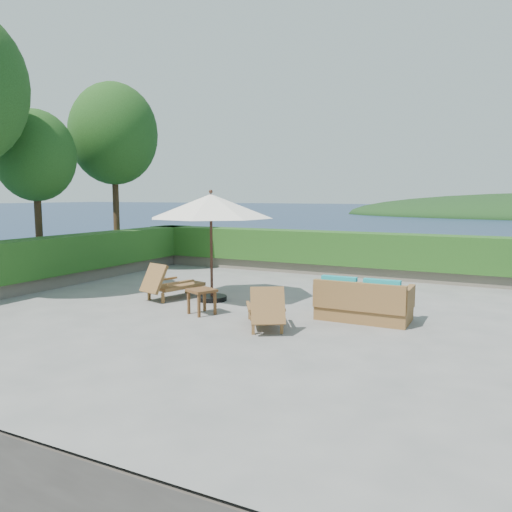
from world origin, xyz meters
The scene contains 14 objects.
ground centered at (0.00, 0.00, 0.00)m, with size 12.00×12.00×0.00m, color gray.
foundation centered at (0.00, 0.00, -1.55)m, with size 12.00×12.00×3.00m, color #564F45.
ocean centered at (0.00, 0.00, -3.00)m, with size 600.00×600.00×0.00m, color #14233F.
planter_wall_far centered at (0.00, 5.60, 0.18)m, with size 12.00×0.60×0.36m, color #716A5A.
planter_wall_left centered at (-5.60, 0.00, 0.18)m, with size 0.60×12.00×0.36m, color #716A5A.
hedge_far centered at (0.00, 5.60, 0.85)m, with size 12.40×0.90×1.00m, color #154213.
hedge_left centered at (-5.60, 0.00, 0.85)m, with size 0.90×12.40×1.00m, color #154213.
tree_mid centered at (-6.40, 0.50, 3.55)m, with size 2.20×2.20×4.83m.
tree_far centered at (-6.00, 3.20, 4.40)m, with size 2.80×2.80×6.03m.
patio_umbrella centered at (-0.78, 0.61, 2.20)m, with size 3.58×3.58×2.61m.
lounge_left centered at (-1.77, 0.33, 0.37)m, with size 1.02×1.65×0.89m.
lounge_right centered at (1.43, -1.05, 0.36)m, with size 1.28×1.58×0.85m.
side_table centered at (-0.23, -0.66, 0.44)m, with size 0.67×0.67×0.54m.
wicker_loveseat centered at (2.91, 0.34, 0.35)m, with size 1.84×0.94×0.90m.
Camera 1 is at (5.37, -9.27, 2.48)m, focal length 35.00 mm.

